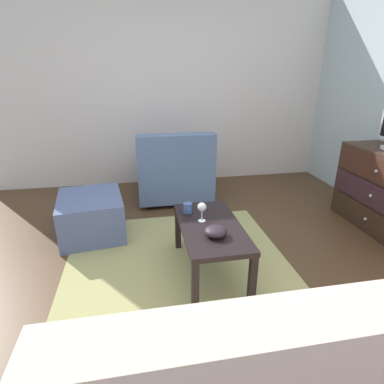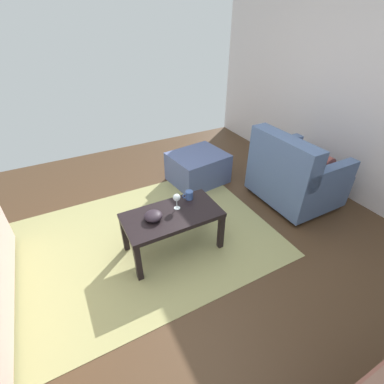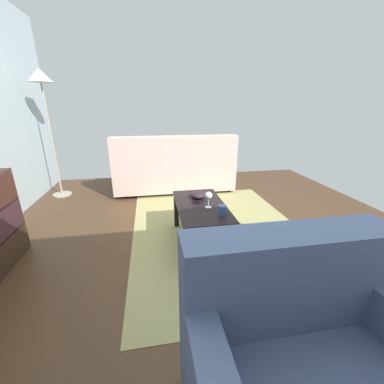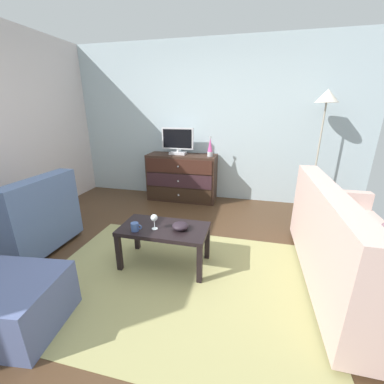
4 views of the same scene
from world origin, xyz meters
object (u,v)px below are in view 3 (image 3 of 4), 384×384
object	(u,v)px
bowl_decorative	(198,195)
standing_lamp	(42,88)
mug	(222,210)
couch_large	(174,169)
wine_glass	(209,196)
ottoman	(354,266)
coffee_table	(201,210)

from	to	relation	value
bowl_decorative	standing_lamp	xyz separation A→B (m)	(1.61, 1.90, 1.10)
bowl_decorative	standing_lamp	distance (m)	2.72
mug	couch_large	bearing A→B (deg)	6.49
wine_glass	ottoman	xyz separation A→B (m)	(-0.76, -0.96, -0.35)
mug	couch_large	world-z (taller)	couch_large
standing_lamp	coffee_table	bearing A→B (deg)	-133.38
ottoman	standing_lamp	bearing A→B (deg)	47.91
ottoman	standing_lamp	size ratio (longest dim) A/B	0.38
wine_glass	coffee_table	bearing A→B (deg)	34.97
couch_large	standing_lamp	bearing A→B (deg)	88.92
bowl_decorative	couch_large	xyz separation A→B (m)	(1.58, 0.10, -0.11)
bowl_decorative	standing_lamp	bearing A→B (deg)	49.69
coffee_table	wine_glass	size ratio (longest dim) A/B	5.70
wine_glass	mug	xyz separation A→B (m)	(-0.17, -0.08, -0.07)
standing_lamp	mug	bearing A→B (deg)	-135.09
bowl_decorative	mug	bearing A→B (deg)	-162.75
mug	couch_large	xyz separation A→B (m)	(2.00, 0.23, -0.12)
mug	couch_large	distance (m)	2.02
couch_large	ottoman	world-z (taller)	couch_large
coffee_table	ottoman	xyz separation A→B (m)	(-0.84, -1.02, -0.17)
coffee_table	standing_lamp	world-z (taller)	standing_lamp
couch_large	coffee_table	bearing A→B (deg)	-177.09
coffee_table	standing_lamp	xyz separation A→B (m)	(1.79, 1.89, 1.20)
coffee_table	ottoman	world-z (taller)	coffee_table
mug	ottoman	xyz separation A→B (m)	(-0.59, -0.88, -0.27)
standing_lamp	bowl_decorative	bearing A→B (deg)	-130.31
ottoman	couch_large	bearing A→B (deg)	23.10
mug	ottoman	world-z (taller)	mug
mug	ottoman	distance (m)	1.09
coffee_table	bowl_decorative	xyz separation A→B (m)	(0.18, -0.01, 0.10)
couch_large	ottoman	bearing A→B (deg)	-156.90
mug	bowl_decorative	world-z (taller)	mug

